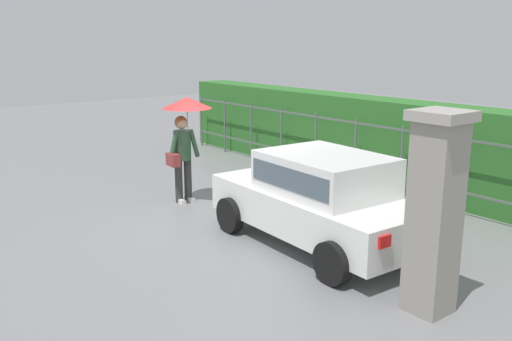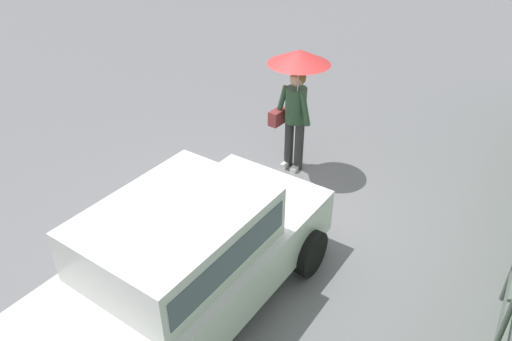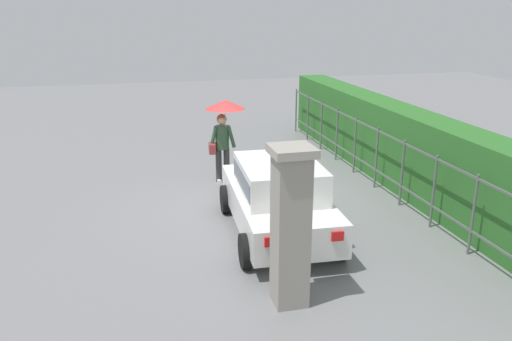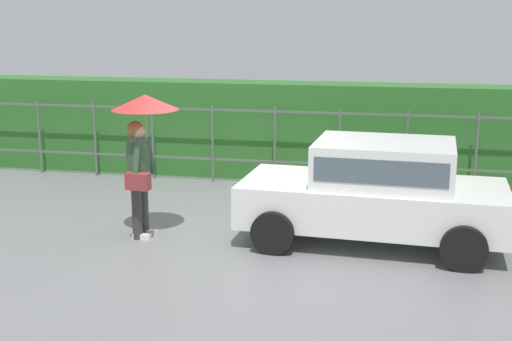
% 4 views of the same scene
% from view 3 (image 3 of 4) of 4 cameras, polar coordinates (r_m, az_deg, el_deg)
% --- Properties ---
extents(ground_plane, '(40.00, 40.00, 0.00)m').
position_cam_3_polar(ground_plane, '(11.85, -1.07, -3.26)').
color(ground_plane, slate).
extents(car, '(3.81, 2.02, 1.48)m').
position_cam_3_polar(car, '(9.83, 2.46, -2.76)').
color(car, white).
rests_on(car, ground).
extents(pedestrian, '(0.96, 0.96, 2.10)m').
position_cam_3_polar(pedestrian, '(12.64, -3.62, 5.39)').
color(pedestrian, '#333333').
rests_on(pedestrian, ground).
extents(gate_pillar, '(0.60, 0.60, 2.42)m').
position_cam_3_polar(gate_pillar, '(7.43, 3.84, -6.14)').
color(gate_pillar, gray).
rests_on(gate_pillar, ground).
extents(fence_section, '(12.34, 0.05, 1.50)m').
position_cam_3_polar(fence_section, '(12.74, 13.20, 1.70)').
color(fence_section, '#59605B').
rests_on(fence_section, ground).
extents(hedge_row, '(13.29, 0.90, 1.90)m').
position_cam_3_polar(hedge_row, '(13.04, 16.02, 2.40)').
color(hedge_row, '#2D6B28').
rests_on(hedge_row, ground).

